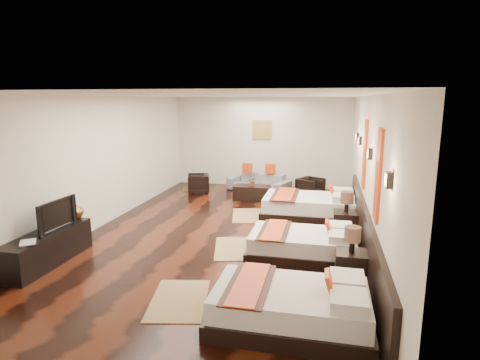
% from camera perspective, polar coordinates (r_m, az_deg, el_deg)
% --- Properties ---
extents(floor, '(5.50, 9.50, 0.01)m').
position_cam_1_polar(floor, '(8.29, -2.40, -7.71)').
color(floor, black).
rests_on(floor, ground).
extents(ceiling, '(5.50, 9.50, 0.01)m').
position_cam_1_polar(ceiling, '(7.83, -2.58, 12.02)').
color(ceiling, white).
rests_on(ceiling, floor).
extents(back_wall, '(5.50, 0.01, 2.80)m').
position_cam_1_polar(back_wall, '(12.55, 3.15, 5.40)').
color(back_wall, silver).
rests_on(back_wall, floor).
extents(left_wall, '(0.01, 9.50, 2.80)m').
position_cam_1_polar(left_wall, '(9.05, -19.57, 2.39)').
color(left_wall, silver).
rests_on(left_wall, floor).
extents(right_wall, '(0.01, 9.50, 2.80)m').
position_cam_1_polar(right_wall, '(7.71, 17.66, 1.04)').
color(right_wall, silver).
rests_on(right_wall, floor).
extents(headboard_panel, '(0.08, 6.60, 0.90)m').
position_cam_1_polar(headboard_panel, '(7.17, 17.42, -7.57)').
color(headboard_panel, black).
rests_on(headboard_panel, floor).
extents(bed_near, '(1.94, 1.22, 0.74)m').
position_cam_1_polar(bed_near, '(5.11, 7.49, -17.55)').
color(bed_near, black).
rests_on(bed_near, floor).
extents(bed_mid, '(1.86, 1.17, 0.71)m').
position_cam_1_polar(bed_mid, '(7.09, 9.09, -9.15)').
color(bed_mid, black).
rests_on(bed_mid, floor).
extents(bed_far, '(2.15, 1.35, 0.82)m').
position_cam_1_polar(bed_far, '(9.37, 10.06, -3.82)').
color(bed_far, black).
rests_on(bed_far, floor).
extents(nightstand_a, '(0.45, 0.45, 0.89)m').
position_cam_1_polar(nightstand_a, '(6.29, 15.60, -11.50)').
color(nightstand_a, black).
rests_on(nightstand_a, floor).
extents(nightstand_b, '(0.48, 0.48, 0.94)m').
position_cam_1_polar(nightstand_b, '(8.26, 14.90, -5.78)').
color(nightstand_b, black).
rests_on(nightstand_b, floor).
extents(jute_mat_near, '(0.97, 1.32, 0.01)m').
position_cam_1_polar(jute_mat_near, '(5.81, -8.74, -16.59)').
color(jute_mat_near, '#967A4C').
rests_on(jute_mat_near, floor).
extents(jute_mat_mid, '(1.01, 1.34, 0.01)m').
position_cam_1_polar(jute_mat_mid, '(7.51, -0.66, -9.76)').
color(jute_mat_mid, '#967A4C').
rests_on(jute_mat_mid, floor).
extents(jute_mat_far, '(0.99, 1.33, 0.01)m').
position_cam_1_polar(jute_mat_far, '(9.53, 1.22, -5.11)').
color(jute_mat_far, '#967A4C').
rests_on(jute_mat_far, floor).
extents(tv_console, '(0.50, 1.80, 0.55)m').
position_cam_1_polar(tv_console, '(7.51, -25.87, -8.75)').
color(tv_console, black).
rests_on(tv_console, floor).
extents(tv, '(0.15, 0.92, 0.53)m').
position_cam_1_polar(tv, '(7.44, -25.21, -4.53)').
color(tv, black).
rests_on(tv, tv_console).
extents(book, '(0.36, 0.38, 0.03)m').
position_cam_1_polar(book, '(7.00, -29.06, -8.00)').
color(book, black).
rests_on(book, tv_console).
extents(figurine, '(0.41, 0.41, 0.33)m').
position_cam_1_polar(figurine, '(7.99, -22.65, -3.99)').
color(figurine, brown).
rests_on(figurine, tv_console).
extents(sofa, '(2.02, 1.37, 0.55)m').
position_cam_1_polar(sofa, '(11.96, 2.69, -0.35)').
color(sofa, slate).
rests_on(sofa, floor).
extents(armchair_left, '(0.79, 0.78, 0.57)m').
position_cam_1_polar(armchair_left, '(11.81, -6.00, -0.51)').
color(armchair_left, black).
rests_on(armchair_left, floor).
extents(armchair_right, '(0.86, 0.86, 0.58)m').
position_cam_1_polar(armchair_right, '(11.30, 10.06, -1.13)').
color(armchair_right, black).
rests_on(armchair_right, floor).
extents(coffee_table, '(1.01, 0.52, 0.40)m').
position_cam_1_polar(coffee_table, '(10.97, 1.75, -1.84)').
color(coffee_table, black).
rests_on(coffee_table, floor).
extents(table_plant, '(0.24, 0.21, 0.24)m').
position_cam_1_polar(table_plant, '(10.88, 1.85, -0.23)').
color(table_plant, '#255E1F').
rests_on(table_plant, coffee_table).
extents(orange_panel_a, '(0.04, 0.40, 1.30)m').
position_cam_1_polar(orange_panel_a, '(5.80, 19.21, 0.65)').
color(orange_panel_a, '#D86014').
rests_on(orange_panel_a, right_wall).
extents(orange_panel_b, '(0.04, 0.40, 1.30)m').
position_cam_1_polar(orange_panel_b, '(7.96, 17.47, 3.55)').
color(orange_panel_b, '#D86014').
rests_on(orange_panel_b, right_wall).
extents(sconce_near, '(0.07, 0.12, 0.18)m').
position_cam_1_polar(sconce_near, '(4.70, 20.49, 0.01)').
color(sconce_near, black).
rests_on(sconce_near, right_wall).
extents(sconce_mid, '(0.07, 0.12, 0.18)m').
position_cam_1_polar(sconce_mid, '(6.85, 18.07, 3.58)').
color(sconce_mid, black).
rests_on(sconce_mid, right_wall).
extents(sconce_far, '(0.07, 0.12, 0.18)m').
position_cam_1_polar(sconce_far, '(9.03, 16.80, 5.43)').
color(sconce_far, black).
rests_on(sconce_far, right_wall).
extents(sconce_lounge, '(0.07, 0.12, 0.18)m').
position_cam_1_polar(sconce_lounge, '(9.93, 16.45, 5.96)').
color(sconce_lounge, black).
rests_on(sconce_lounge, right_wall).
extents(gold_artwork, '(0.60, 0.04, 0.60)m').
position_cam_1_polar(gold_artwork, '(12.50, 3.16, 7.22)').
color(gold_artwork, '#AD873F').
rests_on(gold_artwork, back_wall).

